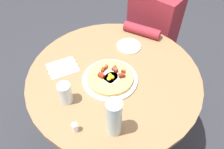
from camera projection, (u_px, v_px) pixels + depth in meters
ground_plane at (113, 133)px, 1.81m from camera, size 6.00×6.00×0.00m
dining_table at (114, 92)px, 1.39m from camera, size 1.02×1.02×0.75m
person_seated at (151, 39)px, 1.85m from camera, size 0.38×0.48×1.14m
pizza_plate at (110, 79)px, 1.22m from camera, size 0.31×0.31×0.01m
breakfast_pizza at (110, 77)px, 1.21m from camera, size 0.26×0.26×0.05m
bread_plate at (129, 46)px, 1.42m from camera, size 0.16×0.16×0.01m
napkin at (63, 68)px, 1.29m from camera, size 0.20×0.21×0.00m
fork at (62, 65)px, 1.29m from camera, size 0.08×0.17×0.00m
knife at (63, 69)px, 1.27m from camera, size 0.08×0.17×0.00m
water_glass at (65, 93)px, 1.08m from camera, size 0.07×0.07×0.12m
water_bottle at (114, 118)px, 0.93m from camera, size 0.07×0.07×0.22m
salt_shaker at (75, 127)px, 0.99m from camera, size 0.03×0.03×0.05m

